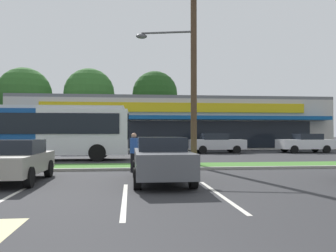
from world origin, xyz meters
name	(u,v)px	position (x,y,z in m)	size (l,w,h in m)	color
grass_median	(128,167)	(0.00, 14.00, 0.06)	(56.00, 2.20, 0.12)	#427A2D
curb_lip	(127,169)	(0.00, 12.78, 0.06)	(56.00, 0.24, 0.12)	#99968C
parking_stripe_0	(8,197)	(-3.00, 6.74, 0.00)	(0.12, 4.80, 0.01)	silver
parking_stripe_1	(125,198)	(-0.02, 6.24, 0.00)	(0.12, 4.80, 0.01)	silver
parking_stripe_2	(220,195)	(2.51, 6.52, 0.00)	(0.12, 4.80, 0.01)	silver
storefront_building	(170,124)	(4.45, 35.95, 2.62)	(31.45, 13.25, 5.22)	#BCB7AD
tree_left	(24,95)	(-13.75, 44.86, 6.63)	(7.08, 7.08, 10.18)	#473323
tree_mid_left	(89,93)	(-5.32, 44.44, 6.84)	(6.60, 6.60, 10.16)	#473323
tree_mid	(155,94)	(3.39, 44.29, 6.89)	(6.04, 6.04, 9.93)	#473323
utility_pole	(191,66)	(3.05, 14.22, 4.94)	(3.15, 2.37, 9.20)	#4C3826
city_bus	(32,131)	(-5.76, 19.09, 1.76)	(11.57, 2.80, 3.25)	#144793
bus_stop_bench	(6,161)	(-4.86, 12.01, 0.50)	(1.60, 0.45, 0.95)	brown
car_0	(217,143)	(7.11, 25.29, 0.82)	(4.44, 1.94, 1.60)	#B7B7BC
car_1	(73,144)	(-4.25, 24.97, 0.78)	(4.62, 1.96, 1.52)	slate
car_3	(305,143)	(14.63, 25.12, 0.81)	(4.42, 1.99, 1.57)	silver
car_4	(13,160)	(-3.80, 9.58, 0.74)	(2.01, 4.13, 1.42)	#9E998C
car_5	(161,159)	(1.16, 9.03, 0.78)	(1.88, 4.47, 1.51)	#515459
pedestrian_by_pole	(134,152)	(0.27, 12.08, 0.83)	(0.33, 0.33, 1.65)	black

